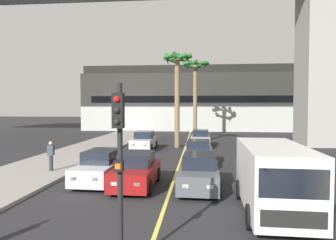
# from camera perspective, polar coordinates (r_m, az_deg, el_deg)

# --- Properties ---
(sidewalk_left) EXTENTS (4.80, 80.00, 0.15)m
(sidewalk_left) POSITION_cam_1_polar(r_m,az_deg,el_deg) (17.66, -26.47, -9.59)
(sidewalk_left) COLOR gray
(sidewalk_left) RESTS_ON ground
(lane_stripe_center) EXTENTS (0.14, 56.00, 0.01)m
(lane_stripe_center) POSITION_cam_1_polar(r_m,az_deg,el_deg) (22.94, 2.48, -6.77)
(lane_stripe_center) COLOR #DBCC4C
(lane_stripe_center) RESTS_ON ground
(pier_building_backdrop) EXTENTS (33.18, 8.04, 9.80)m
(pier_building_backdrop) POSITION_cam_1_polar(r_m,az_deg,el_deg) (50.16, 4.24, 3.79)
(pier_building_backdrop) COLOR #ADB2A8
(pier_building_backdrop) RESTS_ON ground
(car_queue_front) EXTENTS (1.93, 4.15, 1.56)m
(car_queue_front) POSITION_cam_1_polar(r_m,az_deg,el_deg) (15.83, -12.02, -8.39)
(car_queue_front) COLOR #B7BABF
(car_queue_front) RESTS_ON ground
(car_queue_second) EXTENTS (1.92, 4.15, 1.56)m
(car_queue_second) POSITION_cam_1_polar(r_m,az_deg,el_deg) (19.94, 5.52, -6.10)
(car_queue_second) COLOR #B7BABF
(car_queue_second) RESTS_ON ground
(car_queue_third) EXTENTS (1.88, 4.12, 1.56)m
(car_queue_third) POSITION_cam_1_polar(r_m,az_deg,el_deg) (27.06, -4.35, -3.83)
(car_queue_third) COLOR #B7BABF
(car_queue_third) RESTS_ON ground
(car_queue_fourth) EXTENTS (1.93, 4.15, 1.56)m
(car_queue_fourth) POSITION_cam_1_polar(r_m,az_deg,el_deg) (14.35, 5.65, -9.48)
(car_queue_fourth) COLOR #4C5156
(car_queue_fourth) RESTS_ON ground
(car_queue_fifth) EXTENTS (1.90, 4.14, 1.56)m
(car_queue_fifth) POSITION_cam_1_polar(r_m,az_deg,el_deg) (29.08, 5.90, -3.39)
(car_queue_fifth) COLOR #B7BABF
(car_queue_fifth) RESTS_ON ground
(car_queue_sixth) EXTENTS (1.87, 4.12, 1.56)m
(car_queue_sixth) POSITION_cam_1_polar(r_m,az_deg,el_deg) (14.73, -5.75, -9.16)
(car_queue_sixth) COLOR maroon
(car_queue_sixth) RESTS_ON ground
(delivery_van) EXTENTS (2.26, 5.30, 2.36)m
(delivery_van) POSITION_cam_1_polar(r_m,az_deg,el_deg) (11.57, 18.48, -9.65)
(delivery_van) COLOR silver
(delivery_van) RESTS_ON ground
(traffic_light_median_near) EXTENTS (0.24, 0.37, 4.20)m
(traffic_light_median_near) POSITION_cam_1_polar(r_m,az_deg,el_deg) (7.01, -8.80, -5.56)
(traffic_light_median_near) COLOR black
(traffic_light_median_near) RESTS_ON ground
(palm_tree_near_median) EXTENTS (2.81, 2.81, 8.45)m
(palm_tree_near_median) POSITION_cam_1_polar(r_m,az_deg,el_deg) (28.33, 1.66, 8.18)
(palm_tree_near_median) COLOR brown
(palm_tree_near_median) RESTS_ON ground
(palm_tree_mid_median) EXTENTS (3.22, 3.22, 8.98)m
(palm_tree_mid_median) POSITION_cam_1_polar(r_m,az_deg,el_deg) (36.95, 4.95, 7.68)
(palm_tree_mid_median) COLOR brown
(palm_tree_mid_median) RESTS_ON ground
(pedestrian_far_along) EXTENTS (0.34, 0.22, 1.62)m
(pedestrian_far_along) POSITION_cam_1_polar(r_m,az_deg,el_deg) (18.58, -20.40, -6.01)
(pedestrian_far_along) COLOR #2D2D38
(pedestrian_far_along) RESTS_ON sidewalk_left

